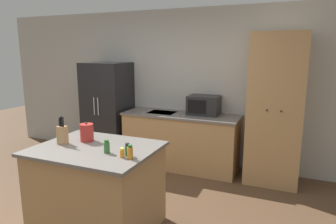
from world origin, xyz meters
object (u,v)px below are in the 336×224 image
pantry_cabinet (275,110)px  spice_bottle_green_herb (122,153)px  spice_bottle_tall_dark (107,147)px  spice_bottle_amber_oil (128,150)px  refrigerator (108,111)px  knife_block (62,134)px  microwave (204,105)px  spice_bottle_short_red (130,152)px  fire_extinguisher (83,143)px  kettle (87,132)px

pantry_cabinet → spice_bottle_green_herb: (-1.21, -2.18, -0.11)m
spice_bottle_tall_dark → spice_bottle_amber_oil: bearing=2.1°
pantry_cabinet → spice_bottle_tall_dark: size_ratio=16.33×
refrigerator → knife_block: refrigerator is taller
microwave → spice_bottle_tall_dark: 2.26m
spice_bottle_tall_dark → spice_bottle_short_red: size_ratio=0.98×
refrigerator → knife_block: bearing=-68.3°
microwave → spice_bottle_short_red: size_ratio=3.65×
spice_bottle_short_red → spice_bottle_green_herb: 0.09m
spice_bottle_short_red → fire_extinguisher: (-2.22, 2.05, -0.76)m
refrigerator → spice_bottle_tall_dark: 2.54m
microwave → kettle: 2.12m
spice_bottle_short_red → kettle: bearing=157.2°
microwave → spice_bottle_short_red: microwave is taller
spice_bottle_green_herb → spice_bottle_amber_oil: bearing=68.6°
microwave → knife_block: (-0.94, -2.17, -0.03)m
spice_bottle_short_red → fire_extinguisher: 3.12m
spice_bottle_short_red → pantry_cabinet: bearing=62.8°
spice_bottle_short_red → knife_block: bearing=172.5°
knife_block → spice_bottle_amber_oil: 0.84m
refrigerator → microwave: size_ratio=3.48×
refrigerator → fire_extinguisher: 0.82m
refrigerator → spice_bottle_short_red: (1.71, -2.16, 0.13)m
pantry_cabinet → spice_bottle_short_red: pantry_cabinet is taller
knife_block → spice_bottle_tall_dark: size_ratio=2.29×
refrigerator → spice_bottle_short_red: refrigerator is taller
spice_bottle_tall_dark → kettle: 0.50m
spice_bottle_amber_oil → spice_bottle_short_red: bearing=-43.9°
knife_block → spice_bottle_green_herb: (0.81, -0.11, -0.07)m
spice_bottle_tall_dark → fire_extinguisher: bearing=133.9°
refrigerator → spice_bottle_amber_oil: bearing=-51.8°
pantry_cabinet → spice_bottle_tall_dark: pantry_cabinet is taller
pantry_cabinet → spice_bottle_tall_dark: (-1.42, -2.13, -0.10)m
knife_block → fire_extinguisher: knife_block is taller
knife_block → spice_bottle_amber_oil: knife_block is taller
spice_bottle_short_red → spice_bottle_green_herb: size_ratio=1.47×
refrigerator → spice_bottle_green_herb: 2.70m
microwave → spice_bottle_tall_dark: size_ratio=3.71×
refrigerator → spice_bottle_tall_dark: size_ratio=12.92×
spice_bottle_amber_oil → microwave: bearing=87.5°
refrigerator → spice_bottle_green_herb: (1.63, -2.16, 0.11)m
spice_bottle_amber_oil → kettle: size_ratio=0.56×
pantry_cabinet → microwave: 1.10m
microwave → spice_bottle_green_herb: bearing=-93.0°
pantry_cabinet → spice_bottle_amber_oil: size_ratio=17.59×
knife_block → kettle: knife_block is taller
spice_bottle_amber_oil → spice_bottle_green_herb: spice_bottle_amber_oil is taller
refrigerator → spice_bottle_green_herb: bearing=-53.0°
pantry_cabinet → spice_bottle_tall_dark: bearing=-123.6°
pantry_cabinet → knife_block: pantry_cabinet is taller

